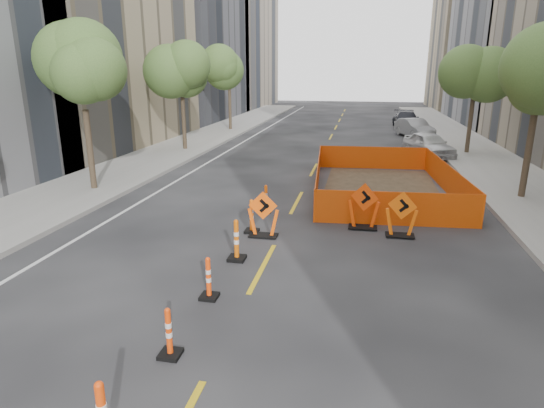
% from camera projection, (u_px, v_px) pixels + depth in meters
% --- Properties ---
extents(ground_plane, '(140.00, 140.00, 0.00)m').
position_uv_depth(ground_plane, '(213.00, 363.00, 7.71)').
color(ground_plane, black).
extents(sidewalk_left, '(4.00, 90.00, 0.15)m').
position_uv_depth(sidewalk_left, '(107.00, 178.00, 20.66)').
color(sidewalk_left, gray).
rests_on(sidewalk_left, ground).
extents(sidewalk_right, '(4.00, 90.00, 0.15)m').
position_uv_depth(sidewalk_right, '(538.00, 199.00, 17.31)').
color(sidewalk_right, gray).
rests_on(sidewalk_right, ground).
extents(bld_left_d, '(12.00, 16.00, 14.00)m').
position_uv_depth(bld_left_d, '(172.00, 48.00, 45.79)').
color(bld_left_d, '#4C4C51').
rests_on(bld_left_d, ground).
extents(bld_left_e, '(12.00, 20.00, 20.00)m').
position_uv_depth(bld_left_e, '(220.00, 30.00, 60.38)').
color(bld_left_e, gray).
rests_on(bld_left_e, ground).
extents(bld_right_d, '(12.00, 18.00, 20.00)m').
position_uv_depth(bld_right_d, '(541.00, 8.00, 39.56)').
color(bld_right_d, gray).
rests_on(bld_right_d, ground).
extents(bld_right_e, '(12.00, 14.00, 16.00)m').
position_uv_depth(bld_right_e, '(485.00, 44.00, 57.44)').
color(bld_right_e, tan).
rests_on(bld_right_e, ground).
extents(tree_l_b, '(2.80, 2.80, 5.95)m').
position_uv_depth(tree_l_b, '(82.00, 77.00, 17.41)').
color(tree_l_b, '#382B1E').
rests_on(tree_l_b, ground).
extents(tree_l_c, '(2.80, 2.80, 5.95)m').
position_uv_depth(tree_l_c, '(181.00, 75.00, 26.82)').
color(tree_l_c, '#382B1E').
rests_on(tree_l_c, ground).
extents(tree_l_d, '(2.80, 2.80, 5.95)m').
position_uv_depth(tree_l_d, '(229.00, 74.00, 36.23)').
color(tree_l_d, '#382B1E').
rests_on(tree_l_d, ground).
extents(tree_r_b, '(2.80, 2.80, 5.95)m').
position_uv_depth(tree_r_b, '(540.00, 78.00, 16.16)').
color(tree_r_b, '#382B1E').
rests_on(tree_r_b, ground).
extents(tree_r_c, '(2.80, 2.80, 5.95)m').
position_uv_depth(tree_r_c, '(476.00, 75.00, 25.58)').
color(tree_r_c, '#382B1E').
rests_on(tree_r_c, ground).
extents(channelizer_2, '(0.37, 0.37, 0.93)m').
position_uv_depth(channelizer_2, '(169.00, 332.00, 7.77)').
color(channelizer_2, '#E83E09').
rests_on(channelizer_2, ground).
extents(channelizer_3, '(0.38, 0.38, 0.96)m').
position_uv_depth(channelizer_3, '(209.00, 278.00, 9.78)').
color(channelizer_3, '#FC420A').
rests_on(channelizer_3, ground).
extents(channelizer_4, '(0.44, 0.44, 1.12)m').
position_uv_depth(channelizer_4, '(236.00, 240.00, 11.76)').
color(channelizer_4, '#D65909').
rests_on(channelizer_4, ground).
extents(channelizer_5, '(0.41, 0.41, 1.05)m').
position_uv_depth(channelizer_5, '(252.00, 216.00, 13.80)').
color(channelizer_5, '#EC5E09').
rests_on(channelizer_5, ground).
extents(channelizer_6, '(0.39, 0.39, 0.98)m').
position_uv_depth(channelizer_6, '(266.00, 199.00, 15.82)').
color(channelizer_6, '#F8560A').
rests_on(channelizer_6, ground).
extents(chevron_sign_left, '(0.97, 0.61, 1.40)m').
position_uv_depth(chevron_sign_left, '(263.00, 214.00, 13.38)').
color(chevron_sign_left, '#FF570A').
rests_on(chevron_sign_left, ground).
extents(chevron_sign_center, '(1.13, 0.91, 1.48)m').
position_uv_depth(chevron_sign_center, '(364.00, 206.00, 14.06)').
color(chevron_sign_center, '#D53D08').
rests_on(chevron_sign_center, ground).
extents(chevron_sign_right, '(1.05, 0.80, 1.40)m').
position_uv_depth(chevron_sign_right, '(402.00, 214.00, 13.38)').
color(chevron_sign_right, '#E75809').
rests_on(chevron_sign_right, ground).
extents(safety_fence, '(5.87, 9.26, 1.11)m').
position_uv_depth(safety_fence, '(382.00, 177.00, 18.64)').
color(safety_fence, '#F4430C').
rests_on(safety_fence, ground).
extents(parked_car_near, '(2.98, 4.40, 1.39)m').
position_uv_depth(parked_car_near, '(429.00, 145.00, 26.05)').
color(parked_car_near, silver).
rests_on(parked_car_near, ground).
extents(parked_car_mid, '(2.80, 4.38, 1.36)m').
position_uv_depth(parked_car_mid, '(414.00, 128.00, 33.60)').
color(parked_car_mid, gray).
rests_on(parked_car_mid, ground).
extents(parked_car_far, '(2.12, 4.97, 1.43)m').
position_uv_depth(parked_car_far, '(406.00, 120.00, 39.10)').
color(parked_car_far, black).
rests_on(parked_car_far, ground).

